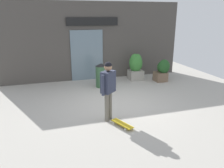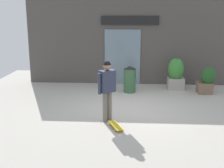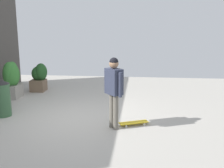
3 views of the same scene
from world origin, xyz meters
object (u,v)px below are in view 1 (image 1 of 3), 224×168
(planter_box_left, at_px, (162,70))
(planter_box_right, at_px, (136,66))
(trash_bin, at_px, (101,75))
(skateboard, at_px, (122,124))
(skateboarder, at_px, (108,85))

(planter_box_left, distance_m, planter_box_right, 1.24)
(planter_box_right, bearing_deg, trash_bin, -162.94)
(skateboard, xyz_separation_m, trash_bin, (0.35, 3.66, 0.46))
(skateboard, bearing_deg, planter_box_right, 129.61)
(skateboarder, xyz_separation_m, trash_bin, (0.62, 3.17, -0.56))
(planter_box_right, bearing_deg, skateboarder, -123.39)
(skateboard, height_order, planter_box_right, planter_box_right)
(skateboarder, distance_m, trash_bin, 3.28)
(skateboard, relative_size, planter_box_right, 0.62)
(skateboarder, distance_m, planter_box_left, 4.79)
(planter_box_right, relative_size, trash_bin, 1.22)
(skateboarder, bearing_deg, skateboard, -12.34)
(skateboarder, height_order, planter_box_left, skateboarder)
(skateboarder, height_order, trash_bin, skateboarder)
(skateboard, bearing_deg, skateboarder, -174.40)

